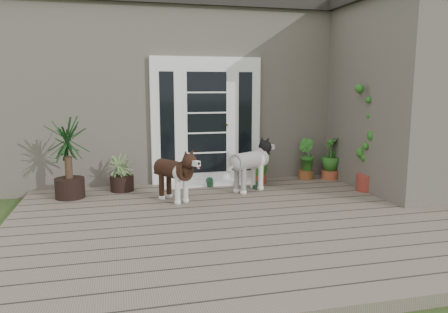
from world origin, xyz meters
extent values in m
cube|color=#6B5B4C|center=(0.00, 0.40, 0.06)|extent=(6.20, 4.60, 0.12)
cube|color=#665E54|center=(0.00, 4.65, 1.55)|extent=(7.40, 4.00, 3.10)
cube|color=#2D2826|center=(0.00, 4.65, 3.20)|extent=(7.60, 4.20, 0.20)
cube|color=#665E54|center=(2.90, 1.50, 1.55)|extent=(1.60, 2.40, 3.10)
cube|color=white|center=(-0.20, 2.60, 1.19)|extent=(1.90, 0.14, 2.15)
cube|color=white|center=(-0.20, 2.40, 0.14)|extent=(1.60, 0.40, 0.05)
imported|color=#2D611B|center=(0.65, 2.25, 0.43)|extent=(0.68, 0.68, 0.61)
imported|color=#175018|center=(1.58, 2.40, 0.38)|extent=(0.45, 0.45, 0.52)
imported|color=#18561A|center=(2.01, 2.30, 0.43)|extent=(0.51, 0.51, 0.62)
camera|label=1|loc=(-1.67, -4.62, 1.77)|focal=34.39mm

